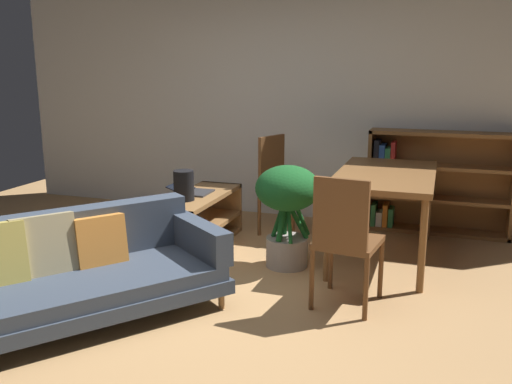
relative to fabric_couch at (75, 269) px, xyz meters
The scene contains 11 objects.
ground_plane 0.86m from the fabric_couch, 25.06° to the left, with size 8.16×8.16×0.00m, color tan.
back_wall_panel 3.28m from the fabric_couch, 76.65° to the left, with size 6.80×0.10×2.70m, color silver.
fabric_couch is the anchor object (origin of this frame).
media_console 1.65m from the fabric_couch, 84.00° to the left, with size 0.44×1.21×0.50m.
open_laptop 1.71m from the fabric_couch, 86.88° to the left, with size 0.39×0.30×0.08m.
desk_speaker 1.45m from the fabric_couch, 84.26° to the left, with size 0.18×0.18×0.27m.
potted_floor_plant 1.80m from the fabric_couch, 51.13° to the left, with size 0.55×0.55×0.88m.
dining_table 2.66m from the fabric_couch, 44.76° to the left, with size 0.82×1.49×0.78m.
dining_chair_near 1.87m from the fabric_couch, 22.04° to the left, with size 0.48×0.51×0.97m.
dining_chair_far 2.43m from the fabric_couch, 70.59° to the left, with size 0.58×0.56×1.00m.
bookshelf 3.64m from the fabric_couch, 52.19° to the left, with size 1.42×0.29×1.05m.
Camera 1 is at (1.60, -3.33, 1.70)m, focal length 38.98 mm.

